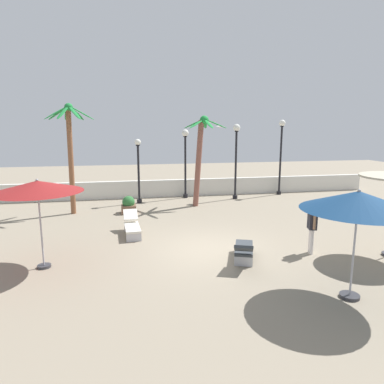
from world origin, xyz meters
name	(u,v)px	position (x,y,z in m)	size (l,w,h in m)	color
ground_plane	(210,250)	(0.00, 0.00, 0.00)	(56.00, 56.00, 0.00)	gray
boundary_wall	(173,188)	(0.00, 9.39, 0.51)	(25.20, 0.30, 1.02)	silver
patio_umbrella_0	(358,201)	(2.54, -3.90, 2.42)	(2.65, 2.65, 2.71)	#333338
patio_umbrella_2	(37,187)	(-5.24, -0.51, 2.44)	(2.55, 2.55, 2.68)	#333338
palm_tree_0	(70,144)	(-5.27, 6.16, 3.34)	(2.20, 2.21, 5.22)	brown
palm_tree_1	(200,151)	(1.08, 6.61, 2.93)	(2.21, 2.41, 4.72)	brown
lamp_post_0	(138,166)	(-2.06, 7.92, 2.06)	(0.34, 0.34, 3.51)	black
lamp_post_1	(281,148)	(6.61, 8.75, 2.87)	(0.39, 0.39, 4.57)	black
lamp_post_2	(185,154)	(0.69, 8.85, 2.61)	(0.40, 0.40, 4.01)	black
lamp_post_3	(236,151)	(3.49, 7.98, 2.80)	(0.41, 0.41, 4.30)	black
lounge_chair_0	(244,249)	(0.77, -1.18, 0.40)	(1.17, 1.93, 0.82)	#B7B7BC
lounge_chair_1	(132,225)	(-2.59, 2.23, 0.40)	(0.65, 1.88, 0.82)	#B7B7BC
guest_0	(312,224)	(3.18, -0.96, 1.01)	(0.33, 0.54, 1.66)	silver
seagull_0	(210,122)	(2.73, 11.31, 4.47)	(1.00, 0.38, 0.14)	white
seagull_1	(220,126)	(3.39, 11.09, 4.18)	(0.88, 1.07, 0.14)	white
planter	(129,205)	(-2.67, 5.73, 0.38)	(0.70, 0.70, 0.85)	brown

